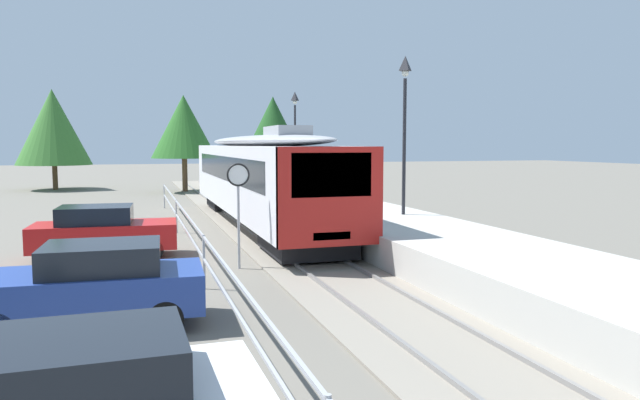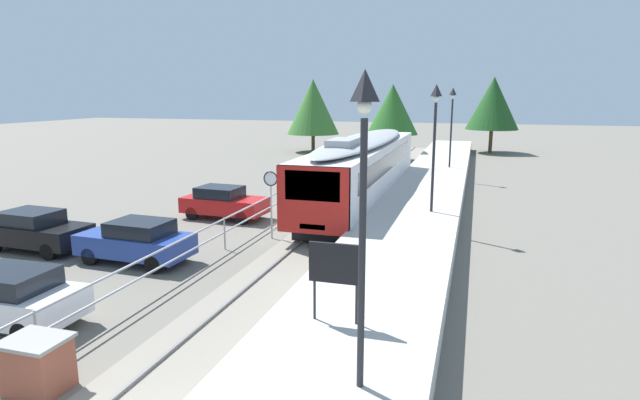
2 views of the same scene
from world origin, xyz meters
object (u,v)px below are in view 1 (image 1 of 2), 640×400
(platform_lamp_mid_platform, at_px, (405,105))
(platform_lamp_far_end, at_px, (295,121))
(commuter_train, at_px, (260,173))
(parked_hatchback_blue, at_px, (92,285))
(speed_limit_sign, at_px, (238,189))
(parked_hatchback_red, at_px, (103,231))

(platform_lamp_mid_platform, height_order, platform_lamp_far_end, same)
(commuter_train, bearing_deg, platform_lamp_mid_platform, -49.82)
(commuter_train, xyz_separation_m, platform_lamp_mid_platform, (4.02, -4.76, 2.48))
(parked_hatchback_blue, bearing_deg, speed_limit_sign, 51.55)
(commuter_train, height_order, parked_hatchback_red, commuter_train)
(speed_limit_sign, distance_m, parked_hatchback_blue, 5.60)
(platform_lamp_far_end, distance_m, parked_hatchback_red, 17.88)
(platform_lamp_mid_platform, bearing_deg, speed_limit_sign, -154.48)
(commuter_train, distance_m, parked_hatchback_blue, 13.26)
(platform_lamp_mid_platform, height_order, parked_hatchback_red, platform_lamp_mid_platform)
(platform_lamp_far_end, bearing_deg, parked_hatchback_red, -123.64)
(commuter_train, height_order, platform_lamp_mid_platform, platform_lamp_mid_platform)
(commuter_train, relative_size, platform_lamp_mid_platform, 3.40)
(parked_hatchback_blue, distance_m, parked_hatchback_red, 6.89)
(speed_limit_sign, bearing_deg, commuter_train, 74.33)
(commuter_train, xyz_separation_m, parked_hatchback_blue, (-5.54, -11.97, -1.35))
(platform_lamp_mid_platform, bearing_deg, parked_hatchback_red, -178.08)
(commuter_train, bearing_deg, platform_lamp_far_end, 66.98)
(parked_hatchback_blue, bearing_deg, parked_hatchback_red, 90.93)
(commuter_train, xyz_separation_m, parked_hatchback_red, (-5.66, -5.08, -1.35))
(commuter_train, bearing_deg, parked_hatchback_red, -138.06)
(platform_lamp_mid_platform, height_order, speed_limit_sign, platform_lamp_mid_platform)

